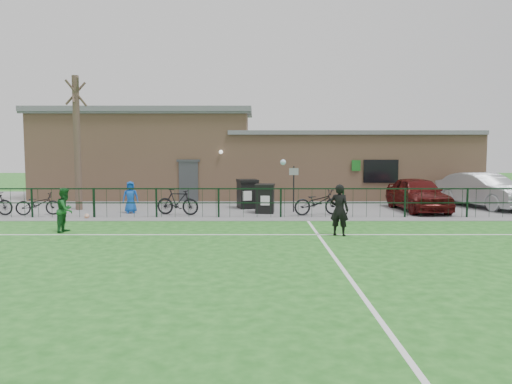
{
  "coord_description": "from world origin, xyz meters",
  "views": [
    {
      "loc": [
        -0.02,
        -11.9,
        2.78
      ],
      "look_at": [
        0.0,
        5.0,
        1.3
      ],
      "focal_mm": 35.0,
      "sensor_mm": 36.0,
      "label": 1
    }
  ],
  "objects_px": {
    "car_silver": "(484,190)",
    "bicycle_c": "(38,204)",
    "car_maroon": "(418,194)",
    "bicycle_d": "(178,202)",
    "spectator_child": "(131,197)",
    "bicycle_e": "(318,202)",
    "wheelie_bin_left": "(247,195)",
    "sign_post": "(294,189)",
    "bare_tree": "(77,143)",
    "wheelie_bin_right": "(265,199)",
    "outfield_player": "(65,210)",
    "ball_ground": "(87,216)"
  },
  "relations": [
    {
      "from": "ball_ground",
      "to": "car_silver",
      "type": "bearing_deg",
      "value": 11.55
    },
    {
      "from": "bicycle_c",
      "to": "bicycle_d",
      "type": "relative_size",
      "value": 0.98
    },
    {
      "from": "wheelie_bin_left",
      "to": "spectator_child",
      "type": "distance_m",
      "value": 5.28
    },
    {
      "from": "wheelie_bin_right",
      "to": "wheelie_bin_left",
      "type": "bearing_deg",
      "value": 120.09
    },
    {
      "from": "bare_tree",
      "to": "wheelie_bin_left",
      "type": "relative_size",
      "value": 4.82
    },
    {
      "from": "car_maroon",
      "to": "car_silver",
      "type": "xyz_separation_m",
      "value": [
        3.48,
        1.21,
        0.06
      ]
    },
    {
      "from": "bicycle_e",
      "to": "bicycle_c",
      "type": "bearing_deg",
      "value": 75.56
    },
    {
      "from": "bare_tree",
      "to": "wheelie_bin_right",
      "type": "xyz_separation_m",
      "value": [
        8.39,
        -1.15,
        -2.4
      ]
    },
    {
      "from": "bicycle_e",
      "to": "spectator_child",
      "type": "height_order",
      "value": "spectator_child"
    },
    {
      "from": "car_maroon",
      "to": "outfield_player",
      "type": "relative_size",
      "value": 2.97
    },
    {
      "from": "wheelie_bin_right",
      "to": "bicycle_c",
      "type": "bearing_deg",
      "value": -170.3
    },
    {
      "from": "spectator_child",
      "to": "wheelie_bin_left",
      "type": "bearing_deg",
      "value": 6.94
    },
    {
      "from": "bare_tree",
      "to": "spectator_child",
      "type": "distance_m",
      "value": 3.71
    },
    {
      "from": "bare_tree",
      "to": "bicycle_e",
      "type": "xyz_separation_m",
      "value": [
        10.57,
        -1.82,
        -2.44
      ]
    },
    {
      "from": "bicycle_d",
      "to": "ball_ground",
      "type": "height_order",
      "value": "bicycle_d"
    },
    {
      "from": "bicycle_e",
      "to": "ball_ground",
      "type": "height_order",
      "value": "bicycle_e"
    },
    {
      "from": "wheelie_bin_left",
      "to": "bicycle_e",
      "type": "height_order",
      "value": "wheelie_bin_left"
    },
    {
      "from": "wheelie_bin_right",
      "to": "car_silver",
      "type": "height_order",
      "value": "car_silver"
    },
    {
      "from": "wheelie_bin_left",
      "to": "bicycle_c",
      "type": "height_order",
      "value": "wheelie_bin_left"
    },
    {
      "from": "bare_tree",
      "to": "bicycle_e",
      "type": "height_order",
      "value": "bare_tree"
    },
    {
      "from": "wheelie_bin_left",
      "to": "spectator_child",
      "type": "bearing_deg",
      "value": -174.99
    },
    {
      "from": "car_silver",
      "to": "bicycle_e",
      "type": "relative_size",
      "value": 2.4
    },
    {
      "from": "wheelie_bin_right",
      "to": "outfield_player",
      "type": "distance_m",
      "value": 8.26
    },
    {
      "from": "ball_ground",
      "to": "outfield_player",
      "type": "bearing_deg",
      "value": -83.35
    },
    {
      "from": "car_maroon",
      "to": "bicycle_c",
      "type": "distance_m",
      "value": 16.29
    },
    {
      "from": "wheelie_bin_right",
      "to": "outfield_player",
      "type": "height_order",
      "value": "outfield_player"
    },
    {
      "from": "bicycle_c",
      "to": "bicycle_e",
      "type": "height_order",
      "value": "bicycle_e"
    },
    {
      "from": "bare_tree",
      "to": "wheelie_bin_right",
      "type": "height_order",
      "value": "bare_tree"
    },
    {
      "from": "wheelie_bin_right",
      "to": "sign_post",
      "type": "bearing_deg",
      "value": 20.04
    },
    {
      "from": "spectator_child",
      "to": "bicycle_e",
      "type": "bearing_deg",
      "value": -17.04
    },
    {
      "from": "wheelie_bin_right",
      "to": "spectator_child",
      "type": "relative_size",
      "value": 0.85
    },
    {
      "from": "sign_post",
      "to": "outfield_player",
      "type": "distance_m",
      "value": 9.49
    },
    {
      "from": "car_silver",
      "to": "bicycle_c",
      "type": "distance_m",
      "value": 19.88
    },
    {
      "from": "wheelie_bin_right",
      "to": "bicycle_e",
      "type": "bearing_deg",
      "value": -11.58
    },
    {
      "from": "bicycle_c",
      "to": "car_maroon",
      "type": "bearing_deg",
      "value": -95.43
    },
    {
      "from": "car_maroon",
      "to": "bicycle_e",
      "type": "distance_m",
      "value": 4.83
    },
    {
      "from": "sign_post",
      "to": "bare_tree",
      "type": "bearing_deg",
      "value": 175.12
    },
    {
      "from": "bicycle_c",
      "to": "ball_ground",
      "type": "relative_size",
      "value": 8.74
    },
    {
      "from": "sign_post",
      "to": "bicycle_e",
      "type": "distance_m",
      "value": 1.44
    },
    {
      "from": "wheelie_bin_right",
      "to": "bicycle_d",
      "type": "relative_size",
      "value": 0.64
    },
    {
      "from": "car_silver",
      "to": "wheelie_bin_left",
      "type": "bearing_deg",
      "value": 162.79
    },
    {
      "from": "bicycle_d",
      "to": "spectator_child",
      "type": "height_order",
      "value": "spectator_child"
    },
    {
      "from": "sign_post",
      "to": "car_maroon",
      "type": "relative_size",
      "value": 0.45
    },
    {
      "from": "wheelie_bin_left",
      "to": "bicycle_d",
      "type": "distance_m",
      "value": 3.71
    },
    {
      "from": "sign_post",
      "to": "bicycle_d",
      "type": "height_order",
      "value": "sign_post"
    },
    {
      "from": "bicycle_c",
      "to": "bicycle_d",
      "type": "distance_m",
      "value": 5.79
    },
    {
      "from": "bicycle_d",
      "to": "car_maroon",
      "type": "bearing_deg",
      "value": -69.78
    },
    {
      "from": "car_maroon",
      "to": "bicycle_e",
      "type": "xyz_separation_m",
      "value": [
        -4.62,
        -1.4,
        -0.22
      ]
    },
    {
      "from": "bicycle_e",
      "to": "outfield_player",
      "type": "distance_m",
      "value": 9.82
    },
    {
      "from": "car_maroon",
      "to": "bicycle_e",
      "type": "bearing_deg",
      "value": -166.78
    }
  ]
}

